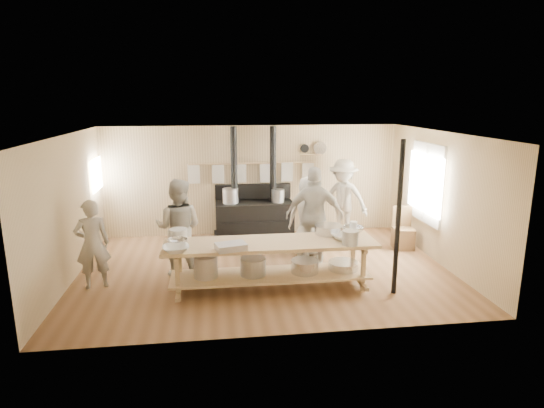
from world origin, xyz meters
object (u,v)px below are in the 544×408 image
stove (254,216)px  prep_table (270,260)px  chair (403,236)px  cook_left (179,228)px  cook_center (308,216)px  cook_by_window (343,199)px  cook_right (315,216)px  roasting_pan (231,247)px  cook_far_left (92,244)px

stove → prep_table: size_ratio=0.72×
stove → chair: stove is taller
cook_left → chair: (4.74, 0.94, -0.64)m
cook_center → cook_by_window: cook_by_window is taller
cook_right → cook_by_window: cook_right is taller
cook_left → roasting_pan: (0.90, -1.17, -0.01)m
chair → prep_table: bearing=-142.9°
cook_far_left → cook_center: bearing=178.8°
cook_right → chair: cook_right is taller
cook_center → cook_far_left: bearing=26.6°
cook_right → stove: bearing=-49.2°
prep_table → cook_by_window: bearing=53.0°
cook_center → cook_by_window: (1.06, 1.12, 0.09)m
stove → cook_far_left: stove is taller
stove → cook_left: stove is taller
cook_by_window → chair: (1.10, -0.95, -0.66)m
cook_far_left → cook_by_window: size_ratio=0.84×
cook_left → roasting_pan: cook_left is taller
chair → cook_right: bearing=-155.6°
cook_by_window → cook_right: bearing=-87.9°
cook_right → roasting_pan: (-1.70, -1.47, -0.07)m
stove → roasting_pan: (-0.67, -3.35, 0.38)m
cook_center → cook_right: cook_right is taller
stove → roasting_pan: bearing=-101.4°
cook_left → roasting_pan: bearing=141.8°
cook_left → cook_by_window: bearing=-138.5°
prep_table → cook_left: 1.83m
prep_table → cook_right: 1.60m
cook_right → cook_by_window: 1.89m
cook_center → chair: cook_center is taller
prep_table → cook_by_window: (2.06, 2.72, 0.41)m
cook_left → chair: size_ratio=1.99×
cook_right → chair: size_ratio=2.12×
stove → cook_center: stove is taller
cook_center → roasting_pan: size_ratio=3.53×
cook_right → cook_by_window: (1.03, 1.58, -0.04)m
stove → prep_table: (-0.00, -3.02, -0.00)m
cook_left → chair: bearing=-154.7°
prep_table → roasting_pan: bearing=-153.9°
cook_by_window → chair: size_ratio=2.04×
roasting_pan → prep_table: bearing=26.1°
prep_table → cook_far_left: (-3.01, 0.46, 0.26)m
cook_left → cook_right: cook_right is taller
roasting_pan → cook_left: bearing=127.7°
cook_far_left → cook_right: cook_right is taller
prep_table → cook_left: size_ratio=1.98×
prep_table → cook_left: (-1.58, 0.84, 0.39)m
roasting_pan → cook_right: bearing=40.8°
cook_right → chair: bearing=-151.2°
cook_far_left → cook_left: 1.49m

